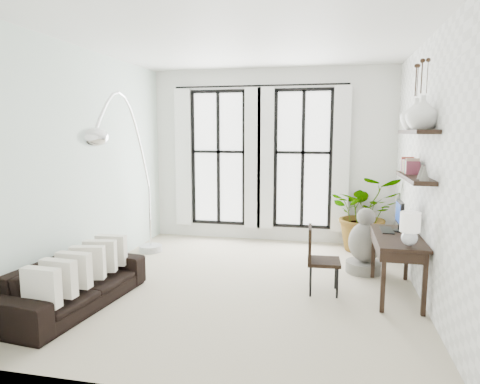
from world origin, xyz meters
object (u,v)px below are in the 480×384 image
(desk_chair, at_px, (318,255))
(buddha, at_px, (365,245))
(plant, at_px, (365,213))
(desk, at_px, (398,241))
(sofa, at_px, (74,283))
(arc_lamp, at_px, (125,134))

(desk_chair, bearing_deg, buddha, 52.55)
(plant, xyz_separation_m, desk_chair, (-0.73, -2.16, -0.17))
(buddha, bearing_deg, desk, -70.80)
(sofa, bearing_deg, buddha, -53.44)
(desk_chair, relative_size, buddha, 0.90)
(plant, distance_m, desk_chair, 2.29)
(plant, xyz_separation_m, arc_lamp, (-3.41, -2.02, 1.35))
(desk, distance_m, arc_lamp, 3.87)
(sofa, distance_m, desk, 3.93)
(desk, height_order, arc_lamp, arc_lamp)
(desk, bearing_deg, sofa, -163.34)
(desk_chair, xyz_separation_m, arc_lamp, (-2.68, 0.14, 1.52))
(sofa, distance_m, buddha, 3.99)
(sofa, height_order, arc_lamp, arc_lamp)
(plant, distance_m, buddha, 1.24)
(plant, relative_size, desk, 1.01)
(plant, height_order, desk_chair, plant)
(buddha, bearing_deg, sofa, -149.52)
(desk, xyz_separation_m, desk_chair, (-0.97, -0.06, -0.23))
(desk_chair, height_order, buddha, buddha)
(sofa, xyz_separation_m, arc_lamp, (0.10, 1.21, 1.73))
(desk, height_order, desk_chair, desk)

